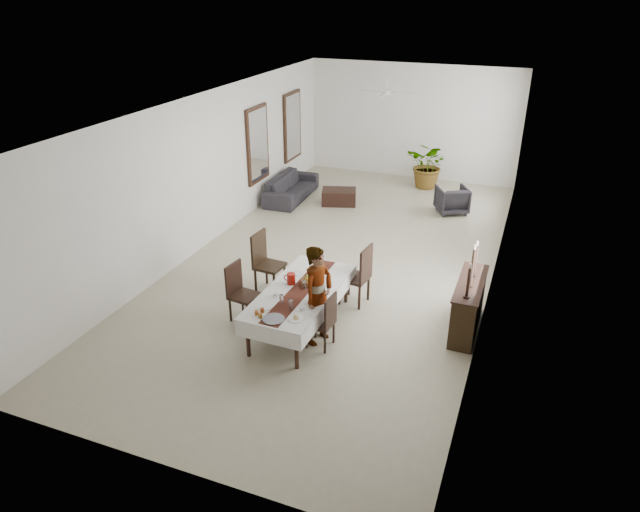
{
  "coord_description": "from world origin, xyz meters",
  "views": [
    {
      "loc": [
        3.43,
        -10.02,
        5.2
      ],
      "look_at": [
        0.32,
        -2.01,
        1.05
      ],
      "focal_mm": 32.0,
      "sensor_mm": 36.0,
      "label": 1
    }
  ],
  "objects_px": {
    "sideboard_body": "(468,307)",
    "sofa": "(291,187)",
    "dining_table_top": "(301,292)",
    "woman": "(318,295)",
    "red_pitcher": "(291,279)"
  },
  "relations": [
    {
      "from": "red_pitcher",
      "to": "woman",
      "type": "relative_size",
      "value": 0.11
    },
    {
      "from": "sideboard_body",
      "to": "sofa",
      "type": "distance_m",
      "value": 7.06
    },
    {
      "from": "dining_table_top",
      "to": "sofa",
      "type": "distance_m",
      "value": 6.28
    },
    {
      "from": "woman",
      "to": "sofa",
      "type": "relative_size",
      "value": 0.78
    },
    {
      "from": "dining_table_top",
      "to": "woman",
      "type": "relative_size",
      "value": 1.36
    },
    {
      "from": "woman",
      "to": "sofa",
      "type": "distance_m",
      "value": 6.68
    },
    {
      "from": "dining_table_top",
      "to": "woman",
      "type": "height_order",
      "value": "woman"
    },
    {
      "from": "woman",
      "to": "dining_table_top",
      "type": "bearing_deg",
      "value": 74.95
    },
    {
      "from": "dining_table_top",
      "to": "red_pitcher",
      "type": "bearing_deg",
      "value": 149.04
    },
    {
      "from": "sideboard_body",
      "to": "red_pitcher",
      "type": "bearing_deg",
      "value": -164.27
    },
    {
      "from": "sofa",
      "to": "red_pitcher",
      "type": "bearing_deg",
      "value": -158.05
    },
    {
      "from": "red_pitcher",
      "to": "sofa",
      "type": "bearing_deg",
      "value": 113.92
    },
    {
      "from": "woman",
      "to": "sideboard_body",
      "type": "relative_size",
      "value": 1.15
    },
    {
      "from": "woman",
      "to": "sideboard_body",
      "type": "height_order",
      "value": "woman"
    },
    {
      "from": "dining_table_top",
      "to": "sofa",
      "type": "relative_size",
      "value": 1.06
    }
  ]
}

